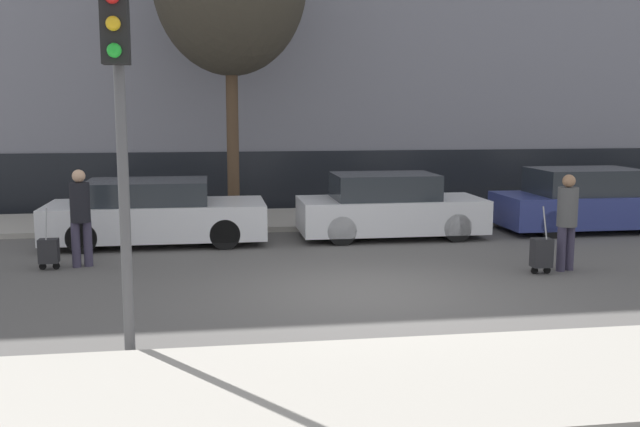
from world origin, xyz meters
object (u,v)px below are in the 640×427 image
(parked_car_0, at_px, (155,213))
(pedestrian_left, at_px, (80,212))
(pedestrian_right, at_px, (567,217))
(parked_car_2, at_px, (588,202))
(traffic_light, at_px, (119,99))
(parked_car_1, at_px, (389,208))
(trolley_left, at_px, (49,251))
(trolley_right, at_px, (542,253))

(parked_car_0, relative_size, pedestrian_left, 2.57)
(parked_car_0, relative_size, pedestrian_right, 2.66)
(parked_car_2, bearing_deg, traffic_light, -143.16)
(parked_car_1, bearing_deg, parked_car_0, 179.78)
(parked_car_1, bearing_deg, trolley_left, -161.46)
(parked_car_1, bearing_deg, pedestrian_right, -58.66)
(parked_car_2, bearing_deg, trolley_left, -168.22)
(trolley_left, bearing_deg, parked_car_1, 18.54)
(parked_car_1, xyz_separation_m, parked_car_2, (4.67, 0.14, 0.02))
(pedestrian_right, bearing_deg, pedestrian_left, 150.08)
(parked_car_1, xyz_separation_m, pedestrian_left, (-6.02, -2.03, 0.32))
(parked_car_0, bearing_deg, trolley_left, -126.32)
(parked_car_0, height_order, trolley_right, parked_car_0)
(parked_car_2, distance_m, trolley_left, 11.46)
(parked_car_0, height_order, trolley_left, parked_car_0)
(trolley_right, bearing_deg, pedestrian_right, 19.23)
(parked_car_0, distance_m, parked_car_2, 9.59)
(trolley_left, bearing_deg, pedestrian_left, 17.03)
(pedestrian_left, relative_size, trolley_left, 1.59)
(pedestrian_left, relative_size, trolley_right, 1.49)
(parked_car_0, height_order, traffic_light, traffic_light)
(pedestrian_left, xyz_separation_m, trolley_right, (7.69, -1.74, -0.61))
(parked_car_2, distance_m, trolley_right, 4.95)
(parked_car_1, xyz_separation_m, pedestrian_right, (2.19, -3.59, 0.29))
(parked_car_0, height_order, pedestrian_left, pedestrian_left)
(pedestrian_right, xyz_separation_m, traffic_light, (-6.89, -3.29, 1.90))
(trolley_left, relative_size, trolley_right, 0.94)
(parked_car_1, relative_size, traffic_light, 0.98)
(trolley_left, bearing_deg, trolley_right, -10.88)
(pedestrian_left, bearing_deg, traffic_light, -91.77)
(traffic_light, bearing_deg, parked_car_1, 55.65)
(parked_car_1, relative_size, trolley_right, 3.44)
(pedestrian_left, bearing_deg, parked_car_2, -5.44)
(parked_car_1, height_order, parked_car_2, parked_car_2)
(parked_car_1, distance_m, traffic_light, 8.62)
(trolley_right, height_order, traffic_light, traffic_light)
(parked_car_2, bearing_deg, parked_car_1, -178.23)
(pedestrian_left, bearing_deg, parked_car_1, 1.71)
(trolley_right, distance_m, traffic_light, 7.51)
(parked_car_1, height_order, traffic_light, traffic_light)
(pedestrian_right, height_order, traffic_light, traffic_light)
(pedestrian_right, bearing_deg, parked_car_2, 37.19)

